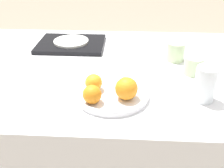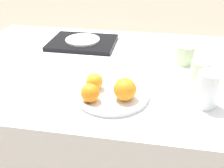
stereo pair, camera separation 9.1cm
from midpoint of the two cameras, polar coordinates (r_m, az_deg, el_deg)
The scene contains 10 objects.
table at distance 1.34m, azimuth 3.50°, elevation -10.24°, with size 1.53×0.93×0.73m.
fruit_platter at distance 0.92m, azimuth 2.80°, elevation -2.06°, with size 0.26×0.26×0.03m.
orange_0 at distance 0.93m, azimuth -1.06°, elevation 0.49°, with size 0.06×0.06×0.06m.
orange_1 at distance 0.87m, azimuth 5.83°, elevation -1.26°, with size 0.08×0.08×0.08m.
orange_2 at distance 0.86m, azimuth -1.79°, elevation -2.09°, with size 0.06×0.06×0.06m.
water_glass at distance 0.92m, azimuth 22.75°, elevation -1.22°, with size 0.07×0.07×0.12m.
serving_tray at distance 1.38m, azimuth -4.51°, elevation 8.97°, with size 0.34×0.26×0.02m.
side_plate at distance 1.37m, azimuth -4.53°, elevation 9.55°, with size 0.18×0.18×0.01m.
cup_0 at distance 1.10m, azimuth 20.99°, elevation 2.77°, with size 0.08×0.08×0.07m.
cup_1 at distance 1.21m, azimuth 17.69°, elevation 6.03°, with size 0.08×0.08×0.08m.
Camera 2 is at (0.14, -1.02, 1.23)m, focal length 42.00 mm.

